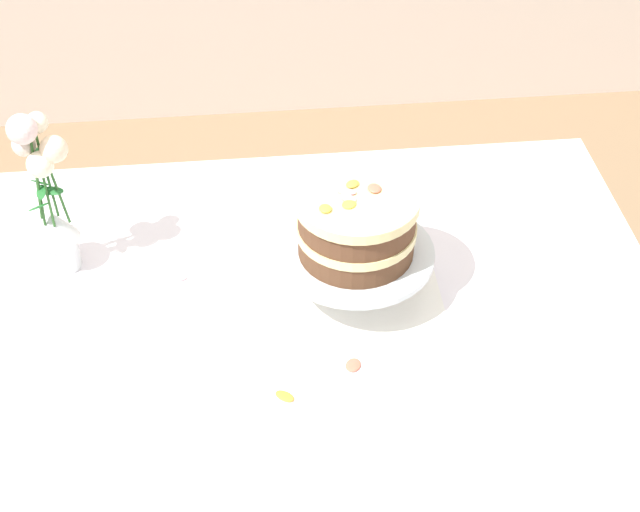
{
  "coord_description": "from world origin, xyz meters",
  "views": [
    {
      "loc": [
        -0.09,
        -1.26,
        1.97
      ],
      "look_at": [
        0.05,
        0.01,
        0.86
      ],
      "focal_mm": 53.47,
      "sensor_mm": 36.0,
      "label": 1
    }
  ],
  "objects_px": {
    "dining_table": "(298,354)",
    "flower_vase": "(49,200)",
    "cake_stand": "(355,258)",
    "layer_cake": "(357,224)"
  },
  "relations": [
    {
      "from": "cake_stand",
      "to": "layer_cake",
      "type": "xyz_separation_m",
      "value": [
        -0.0,
        0.0,
        0.08
      ]
    },
    {
      "from": "cake_stand",
      "to": "layer_cake",
      "type": "bearing_deg",
      "value": 174.8
    },
    {
      "from": "dining_table",
      "to": "flower_vase",
      "type": "height_order",
      "value": "flower_vase"
    },
    {
      "from": "cake_stand",
      "to": "flower_vase",
      "type": "xyz_separation_m",
      "value": [
        -0.55,
        0.13,
        0.08
      ]
    },
    {
      "from": "dining_table",
      "to": "layer_cake",
      "type": "bearing_deg",
      "value": 30.42
    },
    {
      "from": "layer_cake",
      "to": "flower_vase",
      "type": "bearing_deg",
      "value": 166.89
    },
    {
      "from": "layer_cake",
      "to": "flower_vase",
      "type": "height_order",
      "value": "flower_vase"
    },
    {
      "from": "dining_table",
      "to": "flower_vase",
      "type": "relative_size",
      "value": 4.0
    },
    {
      "from": "dining_table",
      "to": "cake_stand",
      "type": "xyz_separation_m",
      "value": [
        0.11,
        0.07,
        0.17
      ]
    },
    {
      "from": "flower_vase",
      "to": "dining_table",
      "type": "bearing_deg",
      "value": -24.07
    }
  ]
}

